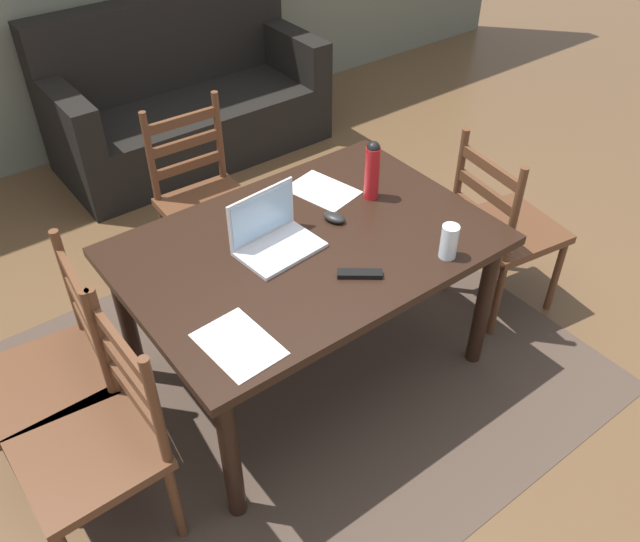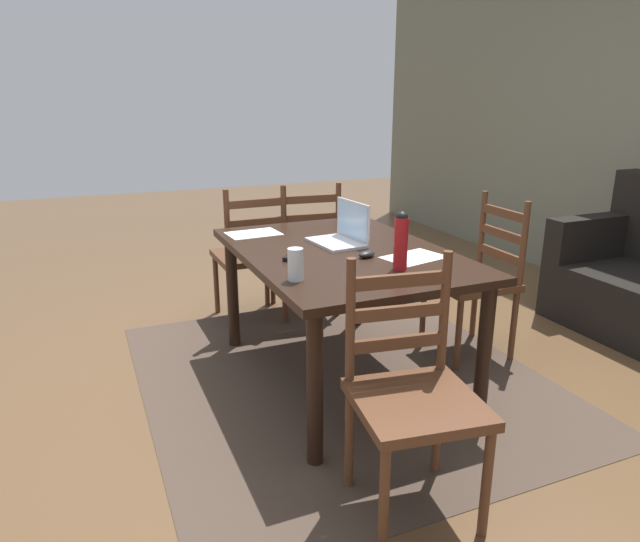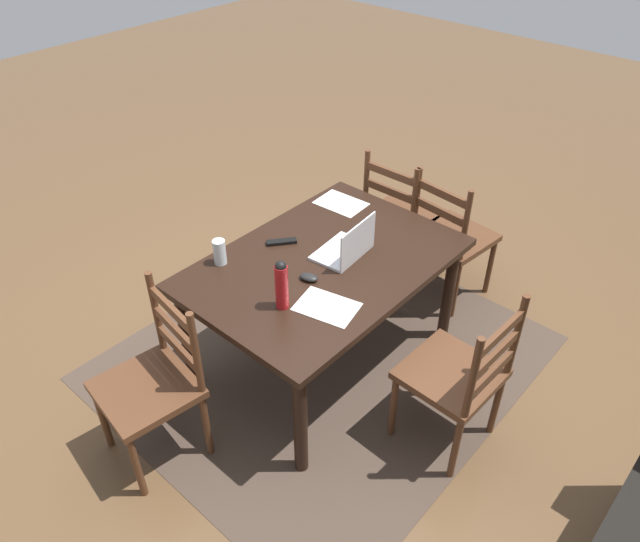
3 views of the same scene
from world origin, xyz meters
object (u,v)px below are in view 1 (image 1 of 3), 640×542
at_px(laptop, 272,234).
at_px(water_bottle, 372,169).
at_px(computer_mouse, 334,217).
at_px(chair_far_head, 206,202).
at_px(dining_table, 307,259).
at_px(chair_left_near, 99,446).
at_px(drinking_glass, 449,242).
at_px(chair_left_far, 56,374).
at_px(tv_remote, 360,274).
at_px(chair_right_near, 503,230).
at_px(couch, 185,102).

xyz_separation_m(laptop, water_bottle, (0.54, 0.03, 0.08)).
distance_m(laptop, computer_mouse, 0.30).
bearing_deg(chair_far_head, dining_table, -90.09).
xyz_separation_m(chair_left_near, drinking_glass, (1.41, -0.20, 0.35)).
relative_size(chair_left_far, computer_mouse, 9.50).
height_order(drinking_glass, tv_remote, drinking_glass).
height_order(dining_table, chair_right_near, chair_right_near).
xyz_separation_m(dining_table, chair_left_near, (-1.03, -0.20, -0.19)).
distance_m(drinking_glass, computer_mouse, 0.50).
distance_m(drinking_glass, tv_remote, 0.37).
bearing_deg(dining_table, water_bottle, 13.01).
distance_m(chair_left_near, computer_mouse, 1.27).
height_order(chair_left_near, water_bottle, water_bottle).
bearing_deg(chair_left_far, laptop, -8.44).
distance_m(chair_left_far, laptop, 0.97).
bearing_deg(chair_right_near, water_bottle, 154.10).
height_order(computer_mouse, tv_remote, computer_mouse).
xyz_separation_m(laptop, drinking_glass, (0.51, -0.47, 0.01)).
relative_size(chair_left_far, couch, 0.53).
height_order(dining_table, computer_mouse, computer_mouse).
height_order(dining_table, drinking_glass, drinking_glass).
distance_m(chair_left_near, drinking_glass, 1.47).
bearing_deg(couch, drinking_glass, -94.07).
xyz_separation_m(dining_table, water_bottle, (0.42, 0.10, 0.23)).
bearing_deg(drinking_glass, laptop, 137.17).
distance_m(couch, water_bottle, 2.15).
bearing_deg(laptop, tv_remote, -66.27).
xyz_separation_m(chair_left_near, laptop, (0.90, 0.27, 0.33)).
height_order(chair_left_near, laptop, laptop).
bearing_deg(tv_remote, drinking_glass, -70.23).
xyz_separation_m(dining_table, drinking_glass, (0.38, -0.40, 0.16)).
xyz_separation_m(chair_far_head, water_bottle, (0.42, -0.78, 0.41)).
relative_size(chair_right_near, chair_left_near, 1.00).
xyz_separation_m(chair_far_head, tv_remote, (0.03, -1.17, 0.28)).
xyz_separation_m(chair_left_near, tv_remote, (1.06, -0.09, 0.28)).
bearing_deg(chair_far_head, drinking_glass, -73.42).
distance_m(water_bottle, computer_mouse, 0.28).
bearing_deg(water_bottle, chair_right_near, -25.90).
xyz_separation_m(dining_table, tv_remote, (0.03, -0.29, 0.10)).
relative_size(chair_far_head, computer_mouse, 9.50).
bearing_deg(water_bottle, drinking_glass, -94.12).
xyz_separation_m(chair_right_near, computer_mouse, (-0.85, 0.25, 0.29)).
relative_size(dining_table, chair_right_near, 1.55).
bearing_deg(chair_left_near, computer_mouse, 11.89).
bearing_deg(chair_left_near, couch, 56.24).
height_order(chair_right_near, chair_left_far, same).
height_order(chair_far_head, computer_mouse, chair_far_head).
height_order(chair_left_far, water_bottle, water_bottle).
bearing_deg(tv_remote, couch, 25.54).
bearing_deg(couch, chair_left_near, -123.76).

